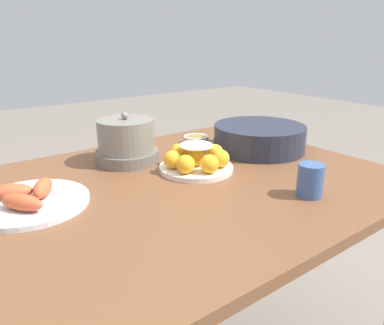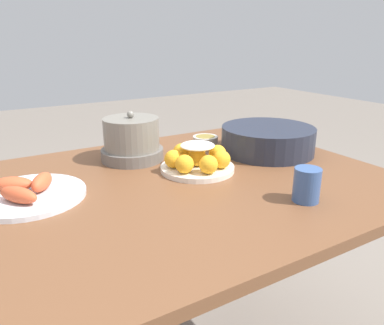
{
  "view_description": "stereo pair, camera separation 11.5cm",
  "coord_description": "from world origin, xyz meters",
  "px_view_note": "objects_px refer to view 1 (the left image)",
  "views": [
    {
      "loc": [
        -0.62,
        -0.85,
        1.18
      ],
      "look_at": [
        0.03,
        0.02,
        0.81
      ],
      "focal_mm": 35.0,
      "sensor_mm": 36.0,
      "label": 1
    },
    {
      "loc": [
        -0.53,
        -0.91,
        1.18
      ],
      "look_at": [
        0.03,
        0.02,
        0.81
      ],
      "focal_mm": 35.0,
      "sensor_mm": 36.0,
      "label": 2
    }
  ],
  "objects_px": {
    "warming_pot": "(126,142)",
    "dining_table": "(188,211)",
    "cup_near": "(310,180)",
    "cup_far": "(133,136)",
    "serving_bowl": "(259,137)",
    "sauce_bowl": "(196,140)",
    "cake_plate": "(196,160)",
    "seafood_platter": "(28,200)"
  },
  "relations": [
    {
      "from": "warming_pot",
      "to": "dining_table",
      "type": "bearing_deg",
      "value": -75.89
    },
    {
      "from": "cup_near",
      "to": "cup_far",
      "type": "relative_size",
      "value": 1.07
    },
    {
      "from": "serving_bowl",
      "to": "cup_near",
      "type": "distance_m",
      "value": 0.43
    },
    {
      "from": "sauce_bowl",
      "to": "cup_far",
      "type": "bearing_deg",
      "value": 149.25
    },
    {
      "from": "dining_table",
      "to": "cake_plate",
      "type": "xyz_separation_m",
      "value": [
        0.07,
        0.05,
        0.14
      ]
    },
    {
      "from": "warming_pot",
      "to": "cup_near",
      "type": "bearing_deg",
      "value": -65.49
    },
    {
      "from": "warming_pot",
      "to": "cake_plate",
      "type": "bearing_deg",
      "value": -57.87
    },
    {
      "from": "dining_table",
      "to": "seafood_platter",
      "type": "bearing_deg",
      "value": 167.51
    },
    {
      "from": "serving_bowl",
      "to": "cup_near",
      "type": "xyz_separation_m",
      "value": [
        -0.21,
        -0.38,
        -0.01
      ]
    },
    {
      "from": "dining_table",
      "to": "sauce_bowl",
      "type": "relative_size",
      "value": 12.21
    },
    {
      "from": "serving_bowl",
      "to": "cup_far",
      "type": "relative_size",
      "value": 4.04
    },
    {
      "from": "seafood_platter",
      "to": "dining_table",
      "type": "bearing_deg",
      "value": -12.49
    },
    {
      "from": "cake_plate",
      "to": "seafood_platter",
      "type": "distance_m",
      "value": 0.5
    },
    {
      "from": "dining_table",
      "to": "cup_near",
      "type": "xyz_separation_m",
      "value": [
        0.19,
        -0.3,
        0.15
      ]
    },
    {
      "from": "cup_far",
      "to": "warming_pot",
      "type": "xyz_separation_m",
      "value": [
        -0.11,
        -0.16,
        0.03
      ]
    },
    {
      "from": "cup_far",
      "to": "warming_pot",
      "type": "distance_m",
      "value": 0.19
    },
    {
      "from": "cup_far",
      "to": "serving_bowl",
      "type": "bearing_deg",
      "value": -43.36
    },
    {
      "from": "serving_bowl",
      "to": "sauce_bowl",
      "type": "height_order",
      "value": "serving_bowl"
    },
    {
      "from": "sauce_bowl",
      "to": "seafood_platter",
      "type": "distance_m",
      "value": 0.72
    },
    {
      "from": "serving_bowl",
      "to": "dining_table",
      "type": "bearing_deg",
      "value": -168.0
    },
    {
      "from": "cake_plate",
      "to": "warming_pot",
      "type": "bearing_deg",
      "value": 122.13
    },
    {
      "from": "seafood_platter",
      "to": "cup_far",
      "type": "height_order",
      "value": "cup_far"
    },
    {
      "from": "cup_near",
      "to": "sauce_bowl",
      "type": "bearing_deg",
      "value": 83.43
    },
    {
      "from": "cup_far",
      "to": "warming_pot",
      "type": "relative_size",
      "value": 0.39
    },
    {
      "from": "serving_bowl",
      "to": "seafood_platter",
      "type": "distance_m",
      "value": 0.83
    },
    {
      "from": "cup_near",
      "to": "warming_pot",
      "type": "height_order",
      "value": "warming_pot"
    },
    {
      "from": "seafood_platter",
      "to": "cup_far",
      "type": "distance_m",
      "value": 0.57
    },
    {
      "from": "sauce_bowl",
      "to": "cup_far",
      "type": "height_order",
      "value": "cup_far"
    },
    {
      "from": "cup_far",
      "to": "warming_pot",
      "type": "bearing_deg",
      "value": -124.82
    },
    {
      "from": "seafood_platter",
      "to": "cup_far",
      "type": "bearing_deg",
      "value": 33.99
    },
    {
      "from": "sauce_bowl",
      "to": "cup_near",
      "type": "relative_size",
      "value": 1.1
    },
    {
      "from": "seafood_platter",
      "to": "cup_far",
      "type": "xyz_separation_m",
      "value": [
        0.48,
        0.32,
        0.02
      ]
    },
    {
      "from": "cake_plate",
      "to": "warming_pot",
      "type": "relative_size",
      "value": 1.1
    },
    {
      "from": "cake_plate",
      "to": "cup_near",
      "type": "distance_m",
      "value": 0.36
    },
    {
      "from": "cake_plate",
      "to": "sauce_bowl",
      "type": "xyz_separation_m",
      "value": [
        0.19,
        0.24,
        -0.02
      ]
    },
    {
      "from": "serving_bowl",
      "to": "seafood_platter",
      "type": "xyz_separation_m",
      "value": [
        -0.83,
        0.01,
        -0.04
      ]
    },
    {
      "from": "serving_bowl",
      "to": "warming_pot",
      "type": "height_order",
      "value": "warming_pot"
    },
    {
      "from": "cup_near",
      "to": "serving_bowl",
      "type": "bearing_deg",
      "value": 61.44
    },
    {
      "from": "cup_near",
      "to": "cake_plate",
      "type": "bearing_deg",
      "value": 109.23
    },
    {
      "from": "serving_bowl",
      "to": "warming_pot",
      "type": "bearing_deg",
      "value": 159.05
    },
    {
      "from": "warming_pot",
      "to": "sauce_bowl",
      "type": "bearing_deg",
      "value": 5.26
    },
    {
      "from": "cake_plate",
      "to": "cup_far",
      "type": "bearing_deg",
      "value": 93.95
    }
  ]
}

